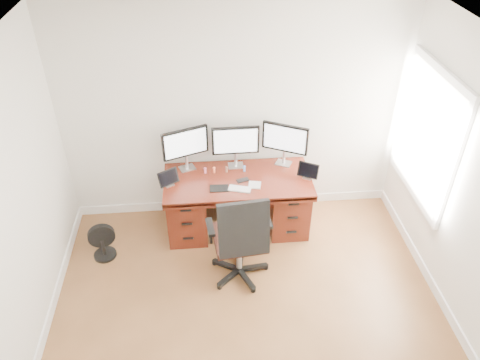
{
  "coord_description": "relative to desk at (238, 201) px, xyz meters",
  "views": [
    {
      "loc": [
        -0.37,
        -2.56,
        3.89
      ],
      "look_at": [
        0.0,
        1.5,
        0.95
      ],
      "focal_mm": 35.0,
      "sensor_mm": 36.0,
      "label": 1
    }
  ],
  "objects": [
    {
      "name": "monitor_center",
      "position": [
        0.0,
        0.24,
        0.68
      ],
      "size": [
        0.55,
        0.14,
        0.53
      ],
      "rotation": [
        0.0,
        0.0,
        0.01
      ],
      "color": "silver",
      "rests_on": "desk"
    },
    {
      "name": "drawing_tablet",
      "position": [
        -0.22,
        -0.2,
        0.35
      ],
      "size": [
        0.21,
        0.14,
        0.01
      ],
      "primitive_type": "cube",
      "rotation": [
        0.0,
        0.0,
        -0.04
      ],
      "color": "black",
      "rests_on": "desk"
    },
    {
      "name": "figurine_blue",
      "position": [
        0.09,
        0.12,
        0.39
      ],
      "size": [
        0.03,
        0.03,
        0.08
      ],
      "color": "#6893EF",
      "rests_on": "desk"
    },
    {
      "name": "keyboard",
      "position": [
        0.0,
        -0.23,
        0.36
      ],
      "size": [
        0.27,
        0.17,
        0.01
      ],
      "primitive_type": "cube",
      "rotation": [
        0.0,
        0.0,
        -0.29
      ],
      "color": "silver",
      "rests_on": "desk"
    },
    {
      "name": "figurine_pink",
      "position": [
        -0.37,
        0.12,
        0.39
      ],
      "size": [
        0.03,
        0.03,
        0.08
      ],
      "color": "#E56A8A",
      "rests_on": "desk"
    },
    {
      "name": "trackpad",
      "position": [
        0.18,
        -0.17,
        0.35
      ],
      "size": [
        0.16,
        0.16,
        0.01
      ],
      "primitive_type": "cube",
      "rotation": [
        0.0,
        0.0,
        -0.19
      ],
      "color": "silver",
      "rests_on": "desk"
    },
    {
      "name": "back_wall",
      "position": [
        0.0,
        0.42,
        0.95
      ],
      "size": [
        4.0,
        0.1,
        2.7
      ],
      "primitive_type": "cube",
      "color": "silver",
      "rests_on": "ground"
    },
    {
      "name": "tablet_right",
      "position": [
        0.81,
        -0.08,
        0.43
      ],
      "size": [
        0.24,
        0.17,
        0.19
      ],
      "rotation": [
        0.0,
        0.0,
        -0.5
      ],
      "color": "silver",
      "rests_on": "desk"
    },
    {
      "name": "floor_fan",
      "position": [
        -1.58,
        -0.38,
        -0.19
      ],
      "size": [
        0.31,
        0.26,
        0.45
      ],
      "rotation": [
        0.0,
        0.0,
        0.23
      ],
      "color": "black",
      "rests_on": "ground"
    },
    {
      "name": "monitor_left",
      "position": [
        -0.58,
        0.24,
        0.68
      ],
      "size": [
        0.53,
        0.23,
        0.53
      ],
      "rotation": [
        0.0,
        0.0,
        0.37
      ],
      "color": "silver",
      "rests_on": "desk"
    },
    {
      "name": "desk",
      "position": [
        0.0,
        0.0,
        0.0
      ],
      "size": [
        1.7,
        0.8,
        0.75
      ],
      "color": "#4E190F",
      "rests_on": "ground"
    },
    {
      "name": "ground",
      "position": [
        0.0,
        -1.83,
        -0.4
      ],
      "size": [
        4.5,
        4.5,
        0.0
      ],
      "primitive_type": "plane",
      "color": "brown",
      "rests_on": "ground"
    },
    {
      "name": "phone",
      "position": [
        0.06,
        -0.07,
        0.35
      ],
      "size": [
        0.16,
        0.11,
        0.01
      ],
      "primitive_type": "cube",
      "rotation": [
        0.0,
        0.0,
        0.31
      ],
      "color": "black",
      "rests_on": "desk"
    },
    {
      "name": "figurine_orange",
      "position": [
        -0.26,
        0.12,
        0.39
      ],
      "size": [
        0.03,
        0.03,
        0.08
      ],
      "color": "#F66E43",
      "rests_on": "desk"
    },
    {
      "name": "figurine_brown",
      "position": [
        -0.12,
        0.12,
        0.39
      ],
      "size": [
        0.03,
        0.03,
        0.08
      ],
      "color": "brown",
      "rests_on": "desk"
    },
    {
      "name": "monitor_right",
      "position": [
        0.58,
        0.24,
        0.68
      ],
      "size": [
        0.51,
        0.28,
        0.53
      ],
      "rotation": [
        0.0,
        0.0,
        -0.47
      ],
      "color": "silver",
      "rests_on": "desk"
    },
    {
      "name": "office_chair",
      "position": [
        -0.05,
        -0.84,
        -0.02
      ],
      "size": [
        0.69,
        0.68,
        1.16
      ],
      "rotation": [
        0.0,
        0.0,
        0.11
      ],
      "color": "black",
      "rests_on": "ground"
    },
    {
      "name": "tablet_left",
      "position": [
        -0.78,
        -0.08,
        0.43
      ],
      "size": [
        0.24,
        0.18,
        0.19
      ],
      "rotation": [
        0.0,
        0.0,
        0.55
      ],
      "color": "silver",
      "rests_on": "desk"
    }
  ]
}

